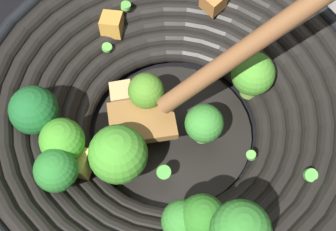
% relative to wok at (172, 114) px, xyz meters
% --- Properties ---
extents(ground_plane, '(4.00, 4.00, 0.00)m').
position_rel_wok_xyz_m(ground_plane, '(0.00, -0.00, -0.06)').
color(ground_plane, black).
extents(wok, '(0.42, 0.46, 0.27)m').
position_rel_wok_xyz_m(wok, '(0.00, 0.00, 0.00)').
color(wok, black).
rests_on(wok, ground).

